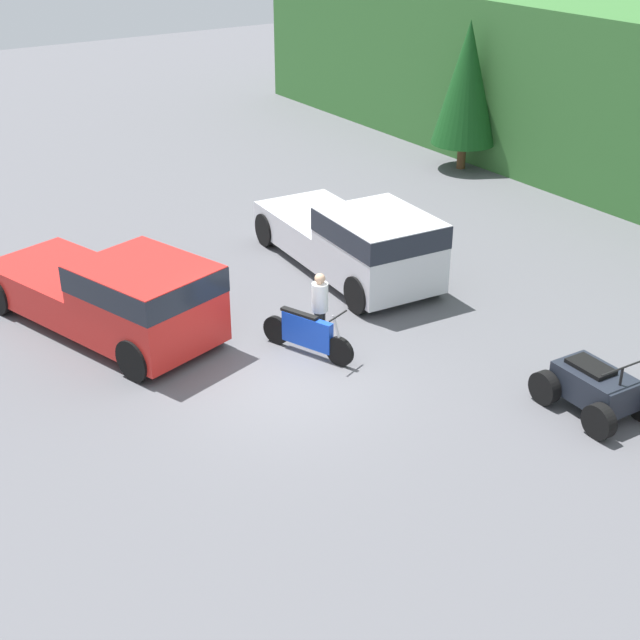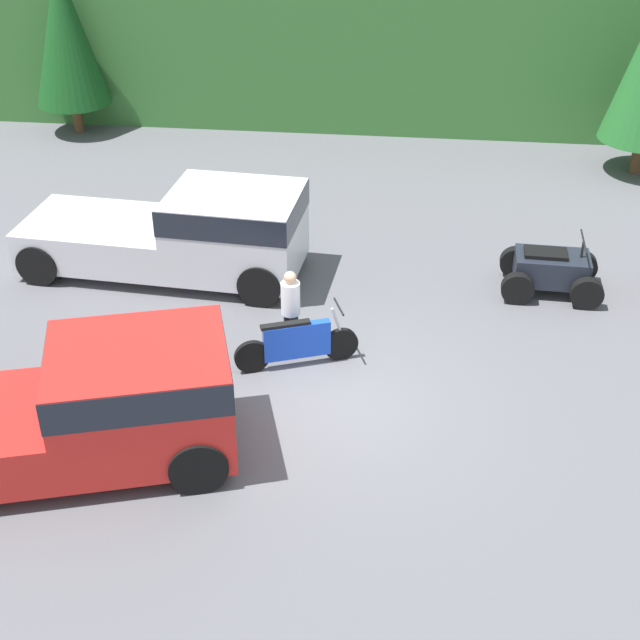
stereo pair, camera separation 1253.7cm
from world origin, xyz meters
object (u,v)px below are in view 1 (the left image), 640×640
(pickup_truck_red, at_px, (118,294))
(rider_person, at_px, (320,307))
(dirt_bike, at_px, (307,334))
(quad_atv, at_px, (594,388))
(pickup_truck_second, at_px, (358,239))

(pickup_truck_red, distance_m, rider_person, 4.31)
(dirt_bike, xyz_separation_m, quad_atv, (4.74, 3.23, 0.02))
(dirt_bike, bearing_deg, quad_atv, 13.12)
(pickup_truck_second, distance_m, dirt_bike, 4.15)
(pickup_truck_red, xyz_separation_m, dirt_bike, (2.91, 2.90, -0.54))
(pickup_truck_red, distance_m, quad_atv, 9.82)
(pickup_truck_red, height_order, quad_atv, pickup_truck_red)
(dirt_bike, bearing_deg, rider_person, 90.36)
(pickup_truck_second, relative_size, quad_atv, 2.93)
(quad_atv, bearing_deg, dirt_bike, -143.67)
(pickup_truck_second, xyz_separation_m, dirt_bike, (2.63, -3.16, -0.54))
(pickup_truck_second, xyz_separation_m, rider_person, (2.46, -2.74, -0.10))
(pickup_truck_red, distance_m, pickup_truck_second, 6.07)
(pickup_truck_red, relative_size, rider_person, 3.74)
(dirt_bike, relative_size, quad_atv, 1.05)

